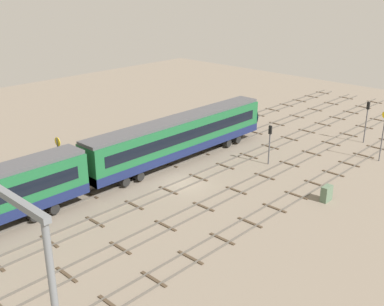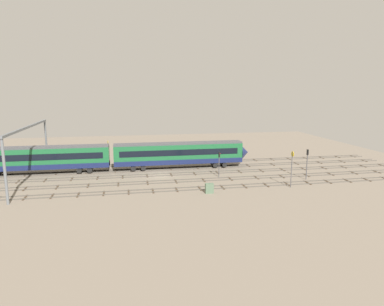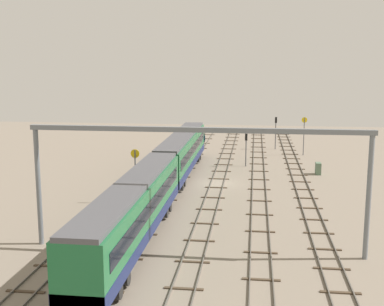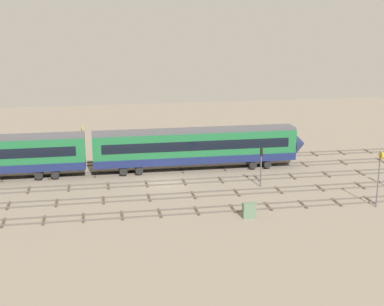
{
  "view_description": "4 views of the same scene",
  "coord_description": "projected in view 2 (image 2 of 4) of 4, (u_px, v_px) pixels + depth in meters",
  "views": [
    {
      "loc": [
        -29.62,
        -29.15,
        18.82
      ],
      "look_at": [
        2.06,
        0.86,
        2.45
      ],
      "focal_mm": 43.87,
      "sensor_mm": 36.0,
      "label": 1
    },
    {
      "loc": [
        -5.04,
        -58.6,
        14.88
      ],
      "look_at": [
        5.97,
        0.79,
        3.61
      ],
      "focal_mm": 32.34,
      "sensor_mm": 36.0,
      "label": 2
    },
    {
      "loc": [
        -55.17,
        -4.03,
        13.47
      ],
      "look_at": [
        3.18,
        3.32,
        2.84
      ],
      "focal_mm": 47.05,
      "sensor_mm": 36.0,
      "label": 3
    },
    {
      "loc": [
        -7.49,
        -58.62,
        18.64
      ],
      "look_at": [
        3.48,
        2.89,
        2.55
      ],
      "focal_mm": 52.51,
      "sensor_mm": 36.0,
      "label": 4
    }
  ],
  "objects": [
    {
      "name": "speed_sign_near_foreground",
      "position": [
        292.0,
        165.0,
        52.25
      ],
      "size": [
        0.14,
        0.8,
        5.61
      ],
      "color": "#4C4C51",
      "rests_on": "ground"
    },
    {
      "name": "track_near_foreground",
      "position": [
        165.0,
        190.0,
        51.28
      ],
      "size": [
        91.82,
        2.4,
        0.16
      ],
      "color": "#59544C",
      "rests_on": "ground"
    },
    {
      "name": "overhead_gantry",
      "position": [
        28.0,
        138.0,
        55.21
      ],
      "size": [
        0.4,
        24.16,
        9.04
      ],
      "color": "slate",
      "rests_on": "ground"
    },
    {
      "name": "track_far_background",
      "position": [
        155.0,
        164.0,
        69.25
      ],
      "size": [
        91.82,
        2.4,
        0.16
      ],
      "color": "#59544C",
      "rests_on": "ground"
    },
    {
      "name": "speed_sign_mid_trackside",
      "position": [
        108.0,
        151.0,
        65.13
      ],
      "size": [
        0.14,
        0.85,
        5.28
      ],
      "color": "#4C4C51",
      "rests_on": "ground"
    },
    {
      "name": "track_middle",
      "position": [
        159.0,
        175.0,
        60.26
      ],
      "size": [
        91.82,
        2.4,
        0.16
      ],
      "color": "#59544C",
      "rests_on": "ground"
    },
    {
      "name": "signal_light_trackside_approach",
      "position": [
        219.0,
        161.0,
        58.69
      ],
      "size": [
        0.31,
        0.32,
        4.33
      ],
      "color": "#4C4C51",
      "rests_on": "ground"
    },
    {
      "name": "track_with_train",
      "position": [
        157.0,
        169.0,
        64.75
      ],
      "size": [
        91.82,
        2.4,
        0.16
      ],
      "color": "#59544C",
      "rests_on": "ground"
    },
    {
      "name": "train",
      "position": [
        115.0,
        157.0,
        62.92
      ],
      "size": [
        50.4,
        3.24,
        4.8
      ],
      "color": "#1E6638",
      "rests_on": "ground"
    },
    {
      "name": "relay_cabinet",
      "position": [
        209.0,
        188.0,
        49.84
      ],
      "size": [
        1.2,
        0.62,
        1.45
      ],
      "color": "#597259",
      "rests_on": "ground"
    },
    {
      "name": "track_second_near",
      "position": [
        162.0,
        182.0,
        55.77
      ],
      "size": [
        91.82,
        2.4,
        0.16
      ],
      "color": "#59544C",
      "rests_on": "ground"
    },
    {
      "name": "signal_light_trackside_departure",
      "position": [
        307.0,
        160.0,
        56.9
      ],
      "size": [
        0.31,
        0.32,
        5.07
      ],
      "color": "#4C4C51",
      "rests_on": "ground"
    },
    {
      "name": "ground_plane",
      "position": [
        159.0,
        175.0,
        60.28
      ],
      "size": [
        107.82,
        107.82,
        0.0
      ],
      "primitive_type": "plane",
      "color": "gray"
    }
  ]
}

